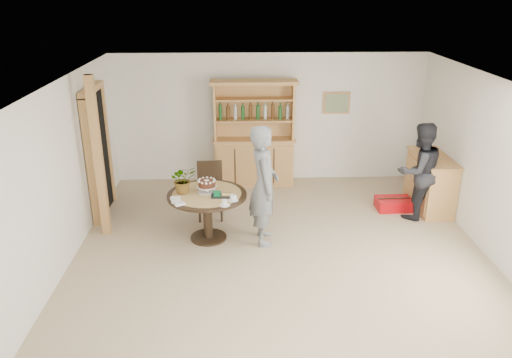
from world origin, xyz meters
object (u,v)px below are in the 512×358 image
(sideboard, at_px, (431,182))
(dining_chair, at_px, (210,186))
(dining_table, at_px, (207,203))
(hutch, at_px, (254,150))
(teen_boy, at_px, (264,185))
(red_suitcase, at_px, (394,204))
(adult_person, at_px, (419,171))

(sideboard, bearing_deg, dining_chair, -176.86)
(dining_table, distance_m, dining_chair, 0.83)
(hutch, height_order, teen_boy, hutch)
(red_suitcase, bearing_deg, adult_person, -51.89)
(dining_table, relative_size, dining_chair, 1.27)
(sideboard, xyz_separation_m, teen_boy, (-2.97, -1.14, 0.44))
(adult_person, bearing_deg, dining_chair, -21.66)
(sideboard, bearing_deg, teen_boy, -159.00)
(sideboard, relative_size, adult_person, 0.77)
(dining_chair, height_order, red_suitcase, dining_chair)
(teen_boy, relative_size, red_suitcase, 3.00)
(hutch, relative_size, dining_chair, 2.16)
(sideboard, distance_m, red_suitcase, 0.74)
(adult_person, bearing_deg, teen_boy, -2.52)
(red_suitcase, bearing_deg, teen_boy, -157.01)
(hutch, distance_m, sideboard, 3.29)
(dining_chair, relative_size, adult_person, 0.58)
(hutch, bearing_deg, red_suitcase, -28.61)
(hutch, bearing_deg, adult_person, -31.35)
(sideboard, bearing_deg, dining_table, -164.77)
(hutch, height_order, adult_person, hutch)
(dining_chair, xyz_separation_m, red_suitcase, (3.19, 0.14, -0.43))
(adult_person, bearing_deg, sideboard, -153.16)
(hutch, xyz_separation_m, dining_table, (-0.78, -2.28, -0.08))
(dining_chair, bearing_deg, red_suitcase, 0.06)
(hutch, distance_m, teen_boy, 2.39)
(sideboard, bearing_deg, red_suitcase, -173.46)
(dining_chair, bearing_deg, sideboard, 0.73)
(sideboard, height_order, dining_table, sideboard)
(teen_boy, bearing_deg, dining_table, 80.33)
(dining_chair, height_order, teen_boy, teen_boy)
(sideboard, distance_m, dining_table, 3.96)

